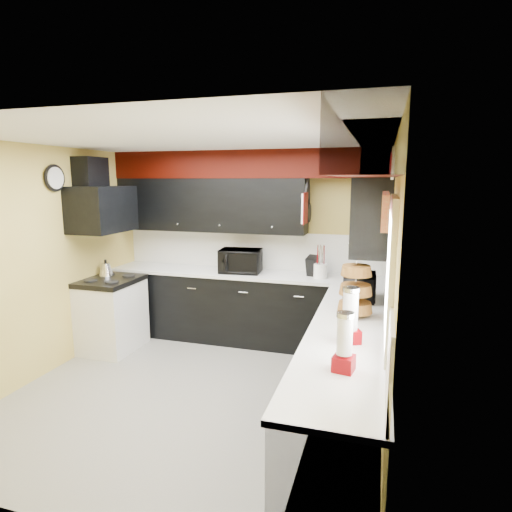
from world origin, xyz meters
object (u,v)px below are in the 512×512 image
at_px(knife_block, 312,266).
at_px(kettle, 106,269).
at_px(toaster_oven, 240,261).
at_px(utensil_crock, 320,271).
at_px(microwave, 360,287).

xyz_separation_m(knife_block, kettle, (-2.57, -0.63, -0.07)).
bearing_deg(toaster_oven, knife_block, -2.11).
bearing_deg(knife_block, kettle, -153.23).
relative_size(utensil_crock, kettle, 1.01).
relative_size(toaster_oven, knife_block, 2.09).
bearing_deg(toaster_oven, kettle, -166.32).
relative_size(toaster_oven, utensil_crock, 2.94).
bearing_deg(kettle, microwave, -5.30).
distance_m(toaster_oven, kettle, 1.73).
bearing_deg(microwave, utensil_crock, 29.16).
height_order(microwave, kettle, microwave).
xyz_separation_m(utensil_crock, knife_block, (-0.11, 0.09, 0.04)).
relative_size(microwave, knife_block, 1.85).
bearing_deg(knife_block, utensil_crock, -24.59).
relative_size(utensil_crock, knife_block, 0.71).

